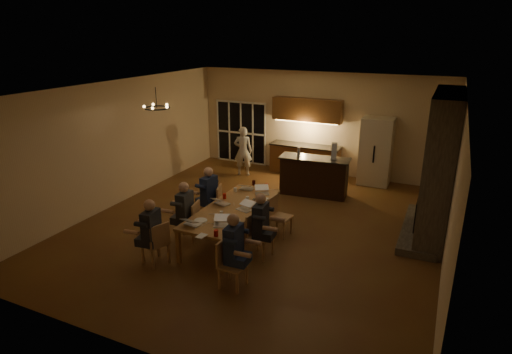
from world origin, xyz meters
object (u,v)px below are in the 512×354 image
object	(u,v)px
redcup_near	(216,233)
bar_bottle	(299,152)
person_right_near	(234,250)
plate_far	(263,199)
standing_person	(243,151)
laptop_b	(222,220)
chair_left_mid	(188,221)
redcup_far	(266,186)
laptop_d	(244,205)
can_right	(254,201)
refrigerator	(376,151)
chair_right_mid	(261,236)
mug_mid	(248,199)
bar_island	(314,176)
chandelier	(157,108)
mug_front	(221,214)
plate_near	(234,221)
person_left_mid	(185,213)
redcup_mid	(224,196)
can_cola	(254,183)
person_left_far	(209,195)
laptop_a	(193,219)
laptop_e	(247,185)
laptop_f	(262,189)
chair_left_far	(211,203)
can_silver	(217,219)
bar_blender	(334,151)
plate_left	(201,220)
chair_left_near	(155,243)
chair_right_near	(233,265)
dining_table	(233,223)
laptop_c	(222,199)
chair_right_far	(281,217)
person_right_mid	(261,226)
person_left_near	(152,233)

from	to	relation	value
redcup_near	bar_bottle	world-z (taller)	bar_bottle
person_right_near	plate_far	world-z (taller)	person_right_near
standing_person	laptop_b	world-z (taller)	standing_person
chair_left_mid	bar_bottle	xyz separation A→B (m)	(1.20, 3.76, 0.76)
redcup_far	laptop_d	bearing A→B (deg)	-86.42
can_right	plate_far	distance (m)	0.33
refrigerator	laptop_d	xyz separation A→B (m)	(-1.86, -5.01, -0.14)
chair_right_mid	plate_far	bearing A→B (deg)	29.35
mug_mid	redcup_near	distance (m)	1.83
bar_island	chandelier	bearing A→B (deg)	-134.83
mug_front	plate_near	world-z (taller)	mug_front
person_right_near	person_left_mid	bearing A→B (deg)	56.96
redcup_mid	can_cola	xyz separation A→B (m)	(0.22, 1.09, 0.00)
redcup_far	bar_bottle	size ratio (longest dim) A/B	0.50
person_left_far	laptop_a	xyz separation A→B (m)	(0.60, -1.63, 0.17)
laptop_e	laptop_f	xyz separation A→B (m)	(0.47, -0.14, 0.00)
chair_left_far	chandelier	xyz separation A→B (m)	(-0.99, -0.53, 2.31)
laptop_f	can_cola	distance (m)	0.64
can_silver	bar_blender	distance (m)	4.43
redcup_near	plate_left	world-z (taller)	redcup_near
can_cola	laptop_e	bearing A→B (deg)	-95.52
laptop_f	redcup_mid	bearing A→B (deg)	-165.89
bar_island	plate_far	size ratio (longest dim) A/B	7.26
plate_near	can_silver	bearing A→B (deg)	-148.58
chair_left_near	can_silver	size ratio (longest dim) A/B	7.42
chair_right_near	can_silver	world-z (taller)	chair_right_near
can_silver	dining_table	bearing A→B (deg)	94.55
chair_right_mid	standing_person	xyz separation A→B (m)	(-2.64, 4.53, 0.34)
chair_left_near	chair_right_near	xyz separation A→B (m)	(1.77, -0.09, 0.00)
chair_left_near	chair_right_near	size ratio (longest dim) A/B	1.00
laptop_c	mug_front	distance (m)	0.65
laptop_d	plate_near	xyz separation A→B (m)	(0.06, -0.59, -0.10)
chair_right_far	person_right_mid	size ratio (longest dim) A/B	0.64
chandelier	redcup_far	distance (m)	3.13
person_right_near	plate_far	size ratio (longest dim) A/B	5.25
laptop_a	standing_person	bearing A→B (deg)	-66.65
laptop_a	can_silver	bearing A→B (deg)	-133.39
chair_left_near	person_left_mid	xyz separation A→B (m)	(0.05, 1.01, 0.24)
bar_island	laptop_f	distance (m)	2.41
person_left_far	plate_far	world-z (taller)	person_left_far
laptop_f	plate_near	world-z (taller)	laptop_f
laptop_c	person_left_near	bearing A→B (deg)	86.24
laptop_c	can_silver	xyz separation A→B (m)	(0.36, -0.87, -0.05)
chair_left_mid	standing_person	world-z (taller)	standing_person
person_right_near	redcup_far	world-z (taller)	person_right_near
laptop_a	redcup_mid	world-z (taller)	laptop_a
refrigerator	redcup_near	distance (m)	6.58
refrigerator	standing_person	size ratio (longest dim) A/B	1.28
chair_left_mid	plate_far	xyz separation A→B (m)	(1.30, 1.13, 0.31)
chair_left_mid	laptop_b	size ratio (longest dim) A/B	2.78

